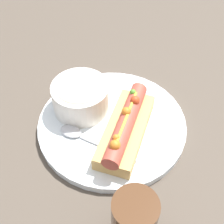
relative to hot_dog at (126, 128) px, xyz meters
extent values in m
plane|color=#4C4238|center=(0.00, 0.04, -0.04)|extent=(4.00, 4.00, 0.00)
cylinder|color=white|center=(0.00, 0.04, -0.03)|extent=(0.28, 0.28, 0.02)
cube|color=tan|center=(0.00, 0.00, -0.01)|extent=(0.18, 0.15, 0.03)
cylinder|color=#B24738|center=(0.00, 0.00, 0.01)|extent=(0.16, 0.12, 0.03)
sphere|color=#C63F1E|center=(0.04, 0.02, 0.03)|extent=(0.02, 0.02, 0.02)
sphere|color=orange|center=(0.01, 0.01, 0.03)|extent=(0.02, 0.02, 0.02)
sphere|color=orange|center=(-0.05, -0.03, 0.03)|extent=(0.02, 0.02, 0.02)
sphere|color=orange|center=(-0.04, -0.02, 0.03)|extent=(0.01, 0.01, 0.01)
sphere|color=#518C2D|center=(0.05, 0.04, 0.03)|extent=(0.01, 0.01, 0.01)
cylinder|color=gold|center=(0.00, 0.00, 0.03)|extent=(0.11, 0.07, 0.01)
cylinder|color=silver|center=(-0.02, 0.11, 0.01)|extent=(0.11, 0.11, 0.06)
cylinder|color=#D1C184|center=(-0.02, 0.11, 0.03)|extent=(0.09, 0.09, 0.02)
cube|color=#B7B7BC|center=(-0.04, 0.00, -0.02)|extent=(0.05, 0.10, 0.00)
ellipsoid|color=#B7B7BC|center=(-0.07, 0.07, -0.02)|extent=(0.04, 0.05, 0.01)
cylinder|color=#4C2D19|center=(-0.10, -0.14, 0.01)|extent=(0.06, 0.06, 0.10)
camera|label=1|loc=(-0.23, -0.25, 0.43)|focal=50.00mm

